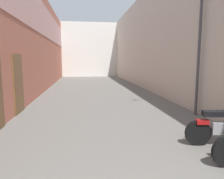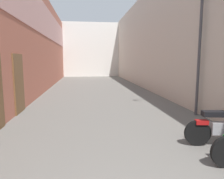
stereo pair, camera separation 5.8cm
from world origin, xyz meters
The scene contains 5 objects.
ground_plane centered at (0.00, 10.62, 0.00)m, with size 41.24×41.24×0.00m, color #66635E.
building_left centered at (-3.49, 12.55, 3.15)m, with size 0.45×25.24×6.26m.
building_right centered at (3.50, 12.62, 3.26)m, with size 0.45×25.24×6.52m.
building_far_end centered at (0.00, 26.24, 3.21)m, with size 9.60×2.00×6.42m, color silver.
street_lamp centered at (3.07, 6.59, 3.00)m, with size 0.79×0.18×5.18m.
Camera 1 is at (-0.90, -0.41, 1.97)m, focal length 33.89 mm.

